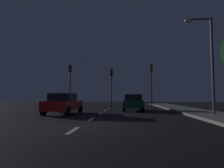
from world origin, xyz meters
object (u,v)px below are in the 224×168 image
object	(u,v)px
street_lamp_right	(208,55)
traffic_signal_right	(151,77)
car_stopped_ahead	(133,102)
car_adjacent_lane	(64,104)
traffic_signal_center	(111,80)
traffic_signal_left	(70,78)

from	to	relation	value
street_lamp_right	traffic_signal_right	bearing A→B (deg)	103.67
car_stopped_ahead	car_adjacent_lane	world-z (taller)	car_adjacent_lane
car_stopped_ahead	street_lamp_right	xyz separation A→B (m)	(4.89, -4.73, 3.31)
car_stopped_ahead	street_lamp_right	size ratio (longest dim) A/B	0.63
traffic_signal_center	car_stopped_ahead	distance (m)	6.60
traffic_signal_center	street_lamp_right	distance (m)	12.67
traffic_signal_left	car_adjacent_lane	bearing A→B (deg)	-76.11
car_stopped_ahead	car_adjacent_lane	xyz separation A→B (m)	(-5.24, -4.20, 0.00)
traffic_signal_left	traffic_signal_right	distance (m)	10.04
traffic_signal_left	street_lamp_right	distance (m)	16.23
traffic_signal_right	car_adjacent_lane	distance (m)	12.71
traffic_signal_right	car_stopped_ahead	bearing A→B (deg)	-113.25
car_adjacent_lane	street_lamp_right	world-z (taller)	street_lamp_right
traffic_signal_right	car_adjacent_lane	size ratio (longest dim) A/B	1.26
traffic_signal_right	traffic_signal_left	bearing A→B (deg)	180.00
street_lamp_right	traffic_signal_left	bearing A→B (deg)	140.63
traffic_signal_left	street_lamp_right	xyz separation A→B (m)	(12.54, -10.29, 0.39)
traffic_signal_left	traffic_signal_right	xyz separation A→B (m)	(10.04, -0.00, -0.05)
traffic_signal_right	car_adjacent_lane	bearing A→B (deg)	-128.00
traffic_signal_left	car_stopped_ahead	xyz separation A→B (m)	(7.65, -5.56, -2.92)
car_adjacent_lane	street_lamp_right	bearing A→B (deg)	-3.01
traffic_signal_center	traffic_signal_right	distance (m)	4.86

